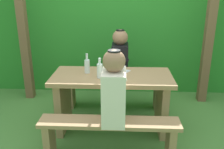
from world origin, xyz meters
TOP-DOWN VIEW (x-y plane):
  - ground_plane at (0.00, 0.00)m, footprint 12.00×12.00m
  - hedge_backdrop at (0.00, 1.68)m, footprint 6.40×0.98m
  - pergola_post_left at (-1.36, 0.88)m, footprint 0.12×0.12m
  - pergola_post_right at (1.36, 0.88)m, footprint 0.12×0.12m
  - picnic_table at (0.00, 0.00)m, footprint 1.40×0.64m
  - bench_near at (0.00, -0.58)m, footprint 1.40×0.24m
  - bench_far at (0.00, 0.58)m, footprint 1.40×0.24m
  - person_white_shirt at (0.05, -0.57)m, footprint 0.25×0.35m
  - person_black_coat at (0.08, 0.57)m, footprint 0.25×0.35m
  - drinking_glass at (0.06, -0.08)m, footprint 0.07×0.07m
  - bottle_left at (-0.13, -0.10)m, footprint 0.06×0.06m
  - bottle_right at (-0.30, 0.06)m, footprint 0.06×0.06m
  - cell_phone at (0.15, 0.11)m, footprint 0.13×0.16m

SIDE VIEW (x-z plane):
  - ground_plane at x=0.00m, z-range 0.00..0.00m
  - bench_near at x=0.00m, z-range 0.09..0.52m
  - bench_far at x=0.00m, z-range 0.09..0.52m
  - picnic_table at x=0.00m, z-range 0.13..0.83m
  - cell_phone at x=0.15m, z-range 0.70..0.71m
  - drinking_glass at x=0.06m, z-range 0.70..0.79m
  - person_white_shirt at x=0.05m, z-range 0.40..1.12m
  - person_black_coat at x=0.08m, z-range 0.40..1.12m
  - bottle_left at x=-0.13m, z-range 0.68..0.91m
  - bottle_right at x=-0.30m, z-range 0.68..0.91m
  - hedge_backdrop at x=0.00m, z-range 0.00..1.99m
  - pergola_post_left at x=-1.36m, z-range 0.00..2.09m
  - pergola_post_right at x=1.36m, z-range 0.00..2.09m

